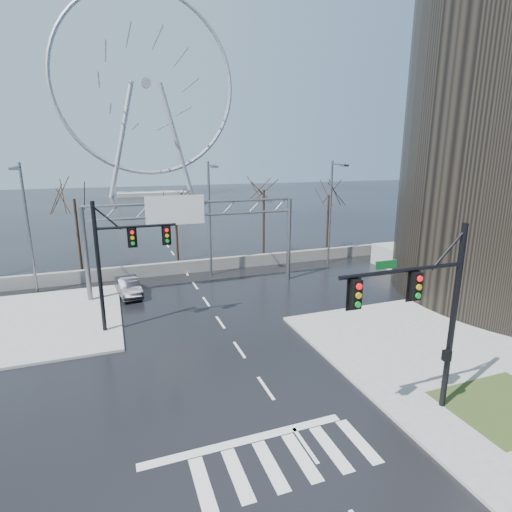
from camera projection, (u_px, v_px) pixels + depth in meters
name	position (u px, v px, depth m)	size (l,w,h in m)	color
ground	(266.00, 388.00, 18.51)	(260.00, 260.00, 0.00)	black
sidewalk_right_ext	(410.00, 336.00, 23.66)	(12.00, 10.00, 0.15)	gray
sidewalk_far	(39.00, 321.00, 25.74)	(10.00, 12.00, 0.15)	gray
grass_strip	(506.00, 406.00, 16.93)	(5.00, 4.00, 0.02)	#32411B
barrier_wall	(186.00, 267.00, 36.58)	(52.00, 0.50, 1.10)	slate
signal_mast_near	(429.00, 306.00, 15.36)	(5.52, 0.41, 8.00)	black
signal_mast_far	(118.00, 254.00, 23.52)	(4.72, 0.41, 8.00)	black
sign_gantry	(190.00, 226.00, 30.73)	(16.36, 0.40, 7.60)	slate
streetlight_left	(26.00, 219.00, 29.58)	(0.50, 2.55, 10.00)	slate
streetlight_mid	(210.00, 210.00, 34.26)	(0.50, 2.55, 10.00)	slate
streetlight_right	(332.00, 205.00, 38.27)	(0.50, 2.55, 10.00)	slate
tree_left	(75.00, 208.00, 35.42)	(3.75, 3.75, 7.50)	black
tree_center	(175.00, 210.00, 39.54)	(3.25, 3.25, 6.50)	black
tree_right	(264.00, 198.00, 41.38)	(3.90, 3.90, 7.80)	black
tree_far_right	(328.00, 202.00, 44.70)	(3.40, 3.40, 6.80)	black
ferris_wheel	(146.00, 91.00, 100.21)	(45.00, 6.00, 50.91)	gray
car	(128.00, 286.00, 30.64)	(1.48, 4.26, 1.40)	black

